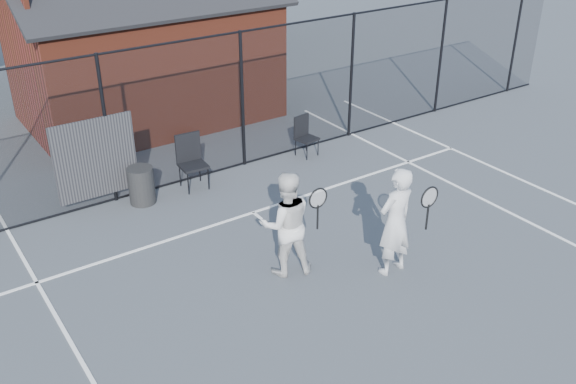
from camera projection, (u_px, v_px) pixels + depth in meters
ground at (351, 289)px, 10.24m from camera, size 80.00×80.00×0.00m
court_lines at (409, 334)px, 9.27m from camera, size 11.02×18.00×0.01m
fence at (187, 115)px, 13.07m from camera, size 22.04×3.00×3.00m
clubhouse at (145, 57)px, 16.33m from camera, size 6.50×4.36×4.19m
player_front at (396, 221)px, 10.26m from camera, size 0.85×0.64×1.88m
player_back at (286, 224)px, 10.27m from camera, size 1.07×0.95×1.81m
chair_left at (193, 163)px, 13.12m from camera, size 0.57×0.59×1.11m
chair_right at (307, 137)px, 14.60m from camera, size 0.51×0.53×0.92m
waste_bin at (142, 185)px, 12.63m from camera, size 0.60×0.60×0.75m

